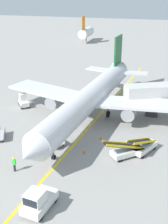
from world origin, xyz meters
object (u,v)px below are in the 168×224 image
baggage_cart_empty_trailing (54,141)px  safety_cone_wingtip_right (62,117)px  airliner (91,97)px  belt_loader_aft_hold (126,151)px  baggage_tug_near_wing (24,101)px  safety_cone_nose_left (75,113)px  safety_cone_wingtip_left (84,152)px  pushback_tug (38,201)px  safety_cone_tail_area (100,138)px  belt_loader_forward_hold (144,146)px  ground_crew_marshaller (14,164)px

baggage_cart_empty_trailing → safety_cone_wingtip_right: (-1.73, 7.65, -0.25)m
airliner → belt_loader_aft_hold: size_ratio=7.74×
baggage_tug_near_wing → safety_cone_nose_left: size_ratio=6.08×
safety_cone_wingtip_left → pushback_tug: bearing=-96.7°
baggage_cart_empty_trailing → safety_cone_wingtip_left: 4.28m
belt_loader_aft_hold → safety_cone_tail_area: 5.08m
airliner → safety_cone_wingtip_right: bearing=-163.5°
belt_loader_forward_hold → safety_cone_wingtip_left: size_ratio=11.44×
pushback_tug → baggage_cart_empty_trailing: size_ratio=1.05×
safety_cone_nose_left → safety_cone_tail_area: (5.45, -6.49, 0.00)m
safety_cone_nose_left → baggage_tug_near_wing: bearing=174.0°
pushback_tug → baggage_cart_empty_trailing: bearing=104.8°
pushback_tug → ground_crew_marshaller: size_ratio=2.25×
safety_cone_wingtip_left → safety_cone_tail_area: size_ratio=1.00×
baggage_tug_near_wing → baggage_cart_empty_trailing: (9.26, -10.46, -0.46)m
airliner → belt_loader_aft_hold: bearing=-54.2°
baggage_tug_near_wing → safety_cone_wingtip_right: bearing=-20.5°
ground_crew_marshaller → safety_cone_nose_left: (1.72, 15.95, -0.69)m
belt_loader_forward_hold → safety_cone_tail_area: bearing=163.1°
airliner → baggage_tug_near_wing: (-11.71, 1.57, -2.49)m
baggage_tug_near_wing → airliner: bearing=-7.7°
belt_loader_aft_hold → safety_cone_wingtip_left: belt_loader_aft_hold is taller
belt_loader_aft_hold → ground_crew_marshaller: belt_loader_aft_hold is taller
baggage_cart_empty_trailing → ground_crew_marshaller: size_ratio=2.15×
belt_loader_forward_hold → safety_cone_nose_left: (-11.06, 8.20, -0.56)m
airliner → belt_loader_forward_hold: size_ratio=7.02×
pushback_tug → baggage_tug_near_wing: bearing=119.4°
baggage_cart_empty_trailing → safety_cone_wingtip_left: (4.18, -0.90, -0.25)m
airliner → safety_cone_nose_left: size_ratio=80.32×
safety_cone_wingtip_right → airliner: bearing=16.5°
belt_loader_forward_hold → safety_cone_tail_area: (-5.61, 1.71, -0.56)m
baggage_tug_near_wing → ground_crew_marshaller: 18.42m
ground_crew_marshaller → safety_cone_wingtip_right: size_ratio=3.86×
belt_loader_aft_hold → safety_cone_wingtip_left: (-4.89, -0.61, -0.56)m
safety_cone_nose_left → safety_cone_tail_area: size_ratio=1.00×
baggage_cart_empty_trailing → ground_crew_marshaller: (-1.91, -6.43, 0.44)m
safety_cone_wingtip_left → safety_cone_tail_area: bearing=74.7°
belt_loader_aft_hold → safety_cone_wingtip_left: size_ratio=10.38×
airliner → belt_loader_forward_hold: 11.62m
belt_loader_forward_hold → airliner: bearing=138.0°
safety_cone_wingtip_right → belt_loader_forward_hold: bearing=-26.7°
airliner → safety_cone_wingtip_left: airliner is taller
safety_cone_tail_area → pushback_tug: bearing=-99.1°
belt_loader_forward_hold → ground_crew_marshaller: 14.95m
safety_cone_nose_left → safety_cone_wingtip_right: same height
belt_loader_aft_hold → safety_cone_wingtip_left: bearing=-172.9°
pushback_tug → baggage_tug_near_wing: pushback_tug is taller
belt_loader_aft_hold → safety_cone_nose_left: size_ratio=10.38×
baggage_cart_empty_trailing → safety_cone_nose_left: bearing=91.2°
baggage_tug_near_wing → safety_cone_tail_area: size_ratio=6.08×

